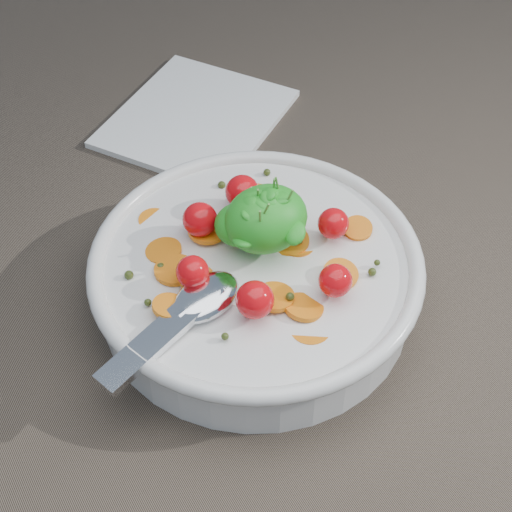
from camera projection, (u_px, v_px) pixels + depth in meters
ground at (264, 285)px, 0.63m from camera, size 6.00×6.00×0.00m
bowl at (256, 275)px, 0.60m from camera, size 0.27×0.25×0.11m
napkin at (196, 118)px, 0.78m from camera, size 0.22×0.22×0.01m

